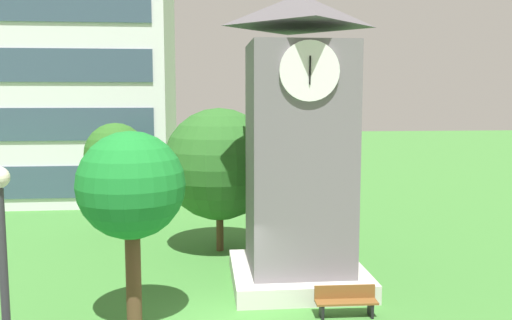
{
  "coord_description": "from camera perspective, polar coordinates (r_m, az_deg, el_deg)",
  "views": [
    {
      "loc": [
        -0.51,
        -14.87,
        6.4
      ],
      "look_at": [
        1.33,
        4.06,
        4.14
      ],
      "focal_mm": 38.55,
      "sensor_mm": 36.0,
      "label": 1
    }
  ],
  "objects": [
    {
      "name": "park_bench",
      "position": [
        16.66,
        9.3,
        -14.22
      ],
      "size": [
        1.81,
        0.53,
        0.88
      ],
      "color": "brown",
      "rests_on": "ground"
    },
    {
      "name": "tree_by_building",
      "position": [
        15.22,
        -12.83,
        -2.74
      ],
      "size": [
        2.93,
        2.93,
        5.45
      ],
      "color": "#513823",
      "rests_on": "ground"
    },
    {
      "name": "office_building",
      "position": [
        38.9,
        -21.03,
        13.42
      ],
      "size": [
        15.92,
        12.67,
        22.4
      ],
      "color": "silver",
      "rests_on": "ground"
    },
    {
      "name": "street_lamp",
      "position": [
        10.18,
        -24.66,
        -11.55
      ],
      "size": [
        0.36,
        0.36,
        5.26
      ],
      "color": "#333338",
      "rests_on": "ground"
    },
    {
      "name": "tree_near_tower",
      "position": [
        26.27,
        -14.35,
        0.57
      ],
      "size": [
        2.87,
        2.87,
        5.12
      ],
      "color": "#513823",
      "rests_on": "ground"
    },
    {
      "name": "clock_tower",
      "position": [
        18.32,
        4.47,
        0.1
      ],
      "size": [
        4.44,
        4.44,
        9.64
      ],
      "color": "slate",
      "rests_on": "ground"
    },
    {
      "name": "tree_streetside",
      "position": [
        22.36,
        -3.82,
        -0.42
      ],
      "size": [
        4.55,
        4.55,
        5.89
      ],
      "color": "#513823",
      "rests_on": "ground"
    }
  ]
}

